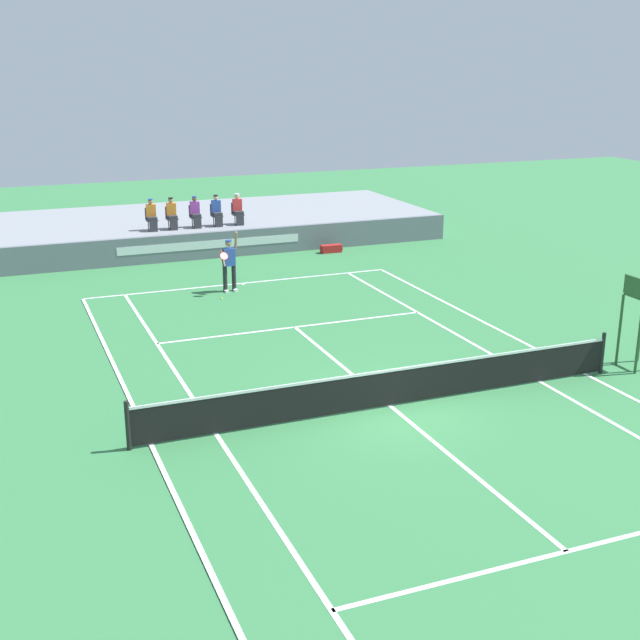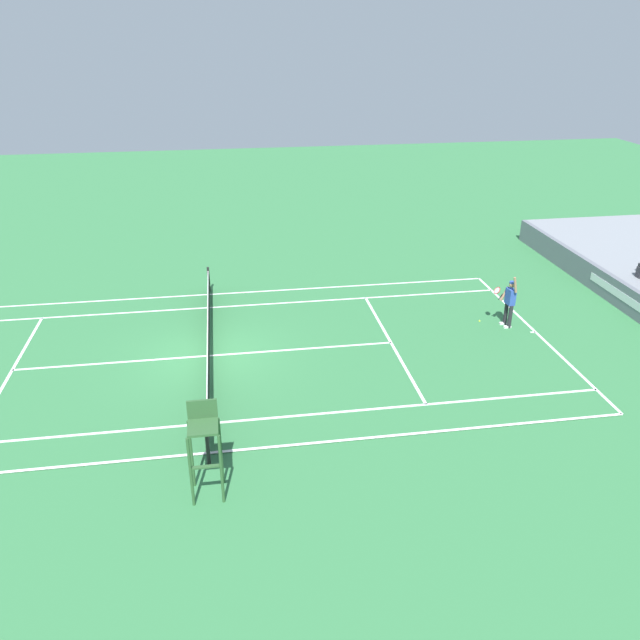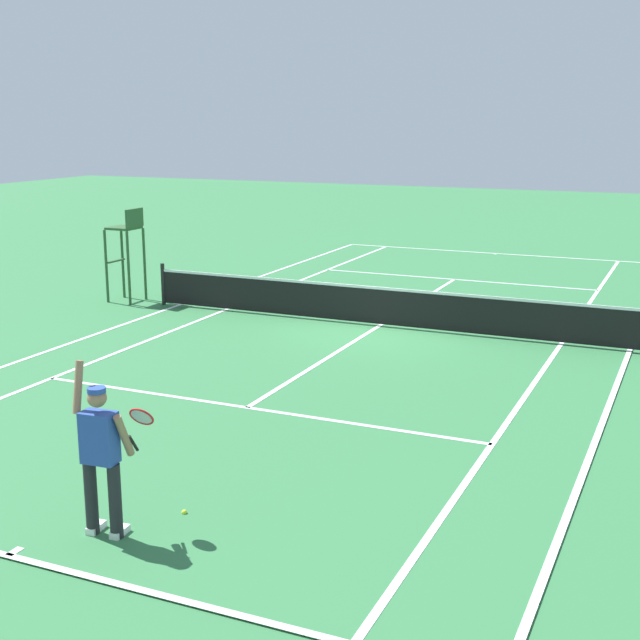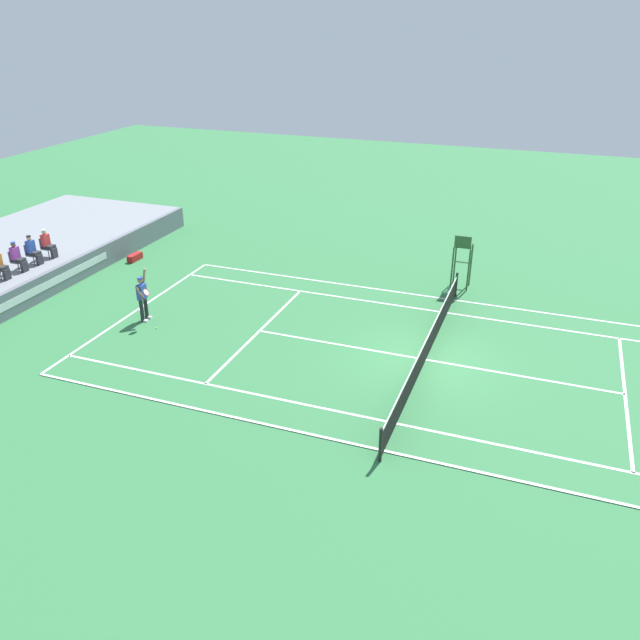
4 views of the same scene
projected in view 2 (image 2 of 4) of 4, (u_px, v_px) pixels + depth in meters
The scene contains 6 objects.
ground_plane at pixel (209, 356), 21.72m from camera, with size 80.00×80.00×0.00m, color #337542.
court at pixel (209, 356), 21.72m from camera, with size 11.08×23.88×0.03m.
net at pixel (208, 343), 21.50m from camera, with size 11.98×0.10×1.07m.
tennis_player at pixel (509, 302), 23.46m from camera, with size 0.76×0.67×2.08m.
tennis_ball at pixel (479, 321), 24.22m from camera, with size 0.07×0.07×0.07m, color #D1E533.
umpire_chair at pixel (204, 439), 14.78m from camera, with size 0.77×0.77×2.44m.
Camera 2 is at (19.50, 0.78, 10.33)m, focal length 35.62 mm.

